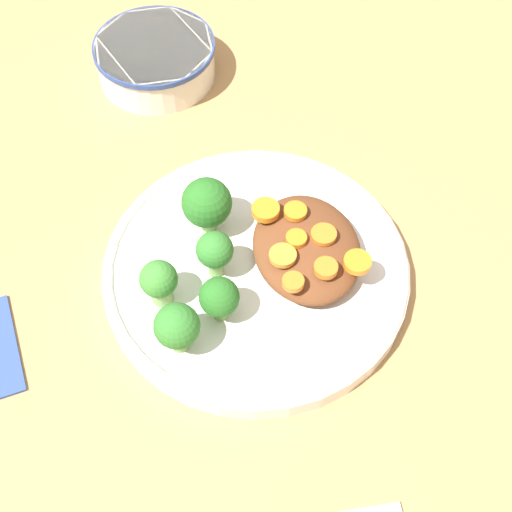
# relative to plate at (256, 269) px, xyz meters

# --- Properties ---
(ground_plane) EXTENTS (4.00, 4.00, 0.00)m
(ground_plane) POSITION_rel_plate_xyz_m (0.00, 0.00, -0.01)
(ground_plane) COLOR tan
(plate) EXTENTS (0.28, 0.28, 0.02)m
(plate) POSITION_rel_plate_xyz_m (0.00, 0.00, 0.00)
(plate) COLOR white
(plate) RESTS_ON ground_plane
(dip_bowl) EXTENTS (0.13, 0.13, 0.04)m
(dip_bowl) POSITION_rel_plate_xyz_m (-0.06, 0.29, 0.01)
(dip_bowl) COLOR white
(dip_bowl) RESTS_ON ground_plane
(stew_mound) EXTENTS (0.10, 0.12, 0.03)m
(stew_mound) POSITION_rel_plate_xyz_m (0.05, -0.00, 0.02)
(stew_mound) COLOR brown
(stew_mound) RESTS_ON plate
(broccoli_floret_0) EXTENTS (0.03, 0.03, 0.05)m
(broccoli_floret_0) POSITION_rel_plate_xyz_m (-0.04, 0.00, 0.04)
(broccoli_floret_0) COLOR #759E51
(broccoli_floret_0) RESTS_ON plate
(broccoli_floret_1) EXTENTS (0.03, 0.03, 0.05)m
(broccoli_floret_1) POSITION_rel_plate_xyz_m (-0.09, -0.02, 0.03)
(broccoli_floret_1) COLOR #7FA85B
(broccoli_floret_1) RESTS_ON plate
(broccoli_floret_2) EXTENTS (0.05, 0.05, 0.06)m
(broccoli_floret_2) POSITION_rel_plate_xyz_m (-0.03, 0.05, 0.04)
(broccoli_floret_2) COLOR #759E51
(broccoli_floret_2) RESTS_ON plate
(broccoli_floret_3) EXTENTS (0.03, 0.03, 0.05)m
(broccoli_floret_3) POSITION_rel_plate_xyz_m (-0.04, -0.04, 0.03)
(broccoli_floret_3) COLOR #759E51
(broccoli_floret_3) RESTS_ON plate
(broccoli_floret_4) EXTENTS (0.04, 0.04, 0.05)m
(broccoli_floret_4) POSITION_rel_plate_xyz_m (-0.08, -0.07, 0.04)
(broccoli_floret_4) COLOR #759E51
(broccoli_floret_4) RESTS_ON plate
(carrot_slice_0) EXTENTS (0.02, 0.02, 0.01)m
(carrot_slice_0) POSITION_rel_plate_xyz_m (0.04, 0.00, 0.04)
(carrot_slice_0) COLOR orange
(carrot_slice_0) RESTS_ON stew_mound
(carrot_slice_1) EXTENTS (0.02, 0.02, 0.00)m
(carrot_slice_1) POSITION_rel_plate_xyz_m (0.06, 0.00, 0.04)
(carrot_slice_1) COLOR orange
(carrot_slice_1) RESTS_ON stew_mound
(carrot_slice_2) EXTENTS (0.02, 0.02, 0.00)m
(carrot_slice_2) POSITION_rel_plate_xyz_m (0.02, -0.01, 0.04)
(carrot_slice_2) COLOR orange
(carrot_slice_2) RESTS_ON stew_mound
(carrot_slice_3) EXTENTS (0.02, 0.02, 0.01)m
(carrot_slice_3) POSITION_rel_plate_xyz_m (0.04, 0.03, 0.04)
(carrot_slice_3) COLOR orange
(carrot_slice_3) RESTS_ON stew_mound
(carrot_slice_4) EXTENTS (0.02, 0.02, 0.01)m
(carrot_slice_4) POSITION_rel_plate_xyz_m (0.05, -0.03, 0.04)
(carrot_slice_4) COLOR orange
(carrot_slice_4) RESTS_ON stew_mound
(carrot_slice_5) EXTENTS (0.02, 0.02, 0.01)m
(carrot_slice_5) POSITION_rel_plate_xyz_m (0.08, -0.03, 0.04)
(carrot_slice_5) COLOR orange
(carrot_slice_5) RESTS_ON stew_mound
(carrot_slice_6) EXTENTS (0.02, 0.02, 0.01)m
(carrot_slice_6) POSITION_rel_plate_xyz_m (0.02, -0.04, 0.04)
(carrot_slice_6) COLOR orange
(carrot_slice_6) RESTS_ON stew_mound
(carrot_slice_7) EXTENTS (0.03, 0.03, 0.01)m
(carrot_slice_7) POSITION_rel_plate_xyz_m (0.02, 0.03, 0.04)
(carrot_slice_7) COLOR orange
(carrot_slice_7) RESTS_ON stew_mound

